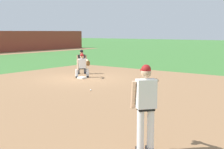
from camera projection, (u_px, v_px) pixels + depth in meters
ground_plane at (82, 79)px, 16.86m from camera, size 160.00×160.00×0.00m
infield_dirt_patch at (100, 99)px, 11.71m from camera, size 18.00×18.00×0.01m
first_base_bag at (82, 78)px, 16.85m from camera, size 0.38×0.38×0.09m
baseball at (91, 90)px, 13.33m from camera, size 0.07×0.07×0.07m
pitcher at (146, 103)px, 6.45m from camera, size 0.85×0.54×1.86m
first_baseman at (83, 64)px, 17.06m from camera, size 0.71×1.09×1.34m
umpire at (82, 61)px, 18.59m from camera, size 0.68×0.66×1.46m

